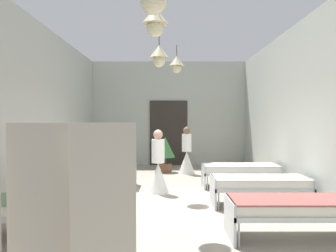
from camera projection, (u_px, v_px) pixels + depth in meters
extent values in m
cube|color=#9E9384|center=(168.00, 208.00, 7.01)|extent=(6.30, 13.04, 0.10)
cube|color=#B2B7AD|center=(168.00, 113.00, 13.28)|extent=(6.10, 0.20, 3.86)
cube|color=#B2B7AD|center=(19.00, 108.00, 6.96)|extent=(0.20, 12.44, 3.86)
cube|color=#B2B7AD|center=(317.00, 108.00, 6.98)|extent=(0.20, 12.44, 3.86)
cube|color=#2D2823|center=(168.00, 133.00, 13.18)|extent=(1.40, 0.06, 2.40)
sphere|color=beige|center=(153.00, 1.00, 3.68)|extent=(0.28, 0.28, 0.28)
cone|color=beige|center=(154.00, 15.00, 5.85)|extent=(0.44, 0.44, 0.28)
sphere|color=beige|center=(154.00, 29.00, 5.85)|extent=(0.28, 0.28, 0.28)
cylinder|color=brown|center=(158.00, 35.00, 8.02)|extent=(0.02, 0.02, 0.45)
cone|color=beige|center=(158.00, 51.00, 8.03)|extent=(0.44, 0.44, 0.28)
sphere|color=beige|center=(158.00, 61.00, 8.03)|extent=(0.28, 0.28, 0.28)
cylinder|color=brown|center=(176.00, 50.00, 10.20)|extent=(0.02, 0.02, 0.31)
cone|color=beige|center=(176.00, 61.00, 10.20)|extent=(0.44, 0.44, 0.28)
sphere|color=beige|center=(176.00, 69.00, 10.21)|extent=(0.28, 0.28, 0.28)
cylinder|color=#B7BCC1|center=(99.00, 235.00, 4.74)|extent=(0.03, 0.03, 0.34)
cylinder|color=#B7BCC1|center=(108.00, 219.00, 5.46)|extent=(0.03, 0.03, 0.34)
cube|color=#B7BCC1|center=(44.00, 212.00, 5.09)|extent=(1.90, 0.84, 0.07)
cube|color=#B7BCC1|center=(108.00, 218.00, 5.10)|extent=(0.04, 0.84, 0.57)
cube|color=silver|center=(44.00, 205.00, 5.09)|extent=(1.82, 0.78, 0.14)
cube|color=slate|center=(44.00, 199.00, 5.09)|extent=(1.86, 0.82, 0.02)
cylinder|color=#B7BCC1|center=(238.00, 234.00, 4.75)|extent=(0.03, 0.03, 0.34)
cylinder|color=#B7BCC1|center=(229.00, 219.00, 5.47)|extent=(0.03, 0.03, 0.34)
cube|color=#B7BCC1|center=(293.00, 212.00, 5.10)|extent=(1.90, 0.84, 0.07)
cube|color=#B7BCC1|center=(229.00, 218.00, 5.10)|extent=(0.04, 0.84, 0.57)
cube|color=silver|center=(293.00, 205.00, 5.10)|extent=(1.82, 0.78, 0.14)
cube|color=#8C4C47|center=(293.00, 199.00, 5.10)|extent=(1.86, 0.82, 0.02)
cylinder|color=#B7BCC1|center=(26.00, 201.00, 6.64)|extent=(0.03, 0.03, 0.34)
cylinder|color=#B7BCC1|center=(40.00, 193.00, 7.36)|extent=(0.03, 0.03, 0.34)
cylinder|color=#B7BCC1|center=(119.00, 201.00, 6.64)|extent=(0.03, 0.03, 0.34)
cylinder|color=#B7BCC1|center=(124.00, 193.00, 7.36)|extent=(0.03, 0.03, 0.34)
cube|color=#B7BCC1|center=(77.00, 187.00, 6.99)|extent=(1.90, 0.84, 0.07)
cube|color=#B7BCC1|center=(30.00, 191.00, 6.99)|extent=(0.04, 0.84, 0.57)
cube|color=#B7BCC1|center=(124.00, 191.00, 7.00)|extent=(0.04, 0.84, 0.57)
cube|color=white|center=(77.00, 182.00, 6.99)|extent=(1.82, 0.78, 0.14)
cube|color=#8C4C47|center=(77.00, 177.00, 6.99)|extent=(1.86, 0.82, 0.02)
cylinder|color=#B7BCC1|center=(218.00, 201.00, 6.65)|extent=(0.03, 0.03, 0.34)
cylinder|color=#B7BCC1|center=(213.00, 193.00, 7.37)|extent=(0.03, 0.03, 0.34)
cylinder|color=#B7BCC1|center=(310.00, 201.00, 6.65)|extent=(0.03, 0.03, 0.34)
cylinder|color=#B7BCC1|center=(296.00, 193.00, 7.37)|extent=(0.03, 0.03, 0.34)
cube|color=#B7BCC1|center=(259.00, 187.00, 7.00)|extent=(1.90, 0.84, 0.07)
cube|color=#B7BCC1|center=(212.00, 191.00, 7.00)|extent=(0.04, 0.84, 0.57)
cube|color=#B7BCC1|center=(306.00, 191.00, 7.01)|extent=(0.04, 0.84, 0.57)
cube|color=white|center=(259.00, 182.00, 7.00)|extent=(1.82, 0.78, 0.14)
cube|color=beige|center=(259.00, 177.00, 7.00)|extent=(1.86, 0.82, 0.02)
cylinder|color=#B7BCC1|center=(58.00, 183.00, 8.54)|extent=(0.03, 0.03, 0.34)
cylinder|color=#B7BCC1|center=(66.00, 178.00, 9.26)|extent=(0.03, 0.03, 0.34)
cylinder|color=#B7BCC1|center=(130.00, 183.00, 8.54)|extent=(0.03, 0.03, 0.34)
cylinder|color=#B7BCC1|center=(132.00, 178.00, 9.26)|extent=(0.03, 0.03, 0.34)
cube|color=#B7BCC1|center=(97.00, 172.00, 8.89)|extent=(1.90, 0.84, 0.07)
cube|color=#B7BCC1|center=(60.00, 176.00, 8.89)|extent=(0.04, 0.84, 0.57)
cube|color=#B7BCC1|center=(133.00, 176.00, 8.90)|extent=(0.04, 0.84, 0.57)
cube|color=white|center=(97.00, 168.00, 8.89)|extent=(1.82, 0.78, 0.14)
cube|color=beige|center=(96.00, 165.00, 8.89)|extent=(1.86, 0.82, 0.02)
cylinder|color=#B7BCC1|center=(206.00, 183.00, 8.55)|extent=(0.03, 0.03, 0.34)
cylinder|color=#B7BCC1|center=(203.00, 178.00, 9.27)|extent=(0.03, 0.03, 0.34)
cylinder|color=#B7BCC1|center=(278.00, 183.00, 8.55)|extent=(0.03, 0.03, 0.34)
cylinder|color=#B7BCC1|center=(270.00, 178.00, 9.27)|extent=(0.03, 0.03, 0.34)
cube|color=#B7BCC1|center=(239.00, 172.00, 8.90)|extent=(1.90, 0.84, 0.07)
cube|color=#B7BCC1|center=(202.00, 176.00, 8.90)|extent=(0.04, 0.84, 0.57)
cube|color=#B7BCC1|center=(276.00, 176.00, 8.91)|extent=(0.04, 0.84, 0.57)
cube|color=white|center=(239.00, 168.00, 8.90)|extent=(1.82, 0.78, 0.14)
cube|color=beige|center=(239.00, 165.00, 8.90)|extent=(1.86, 0.82, 0.02)
cone|color=white|center=(186.00, 163.00, 11.07)|extent=(0.52, 0.52, 0.70)
cylinder|color=white|center=(186.00, 143.00, 11.06)|extent=(0.30, 0.30, 0.55)
sphere|color=#846047|center=(186.00, 130.00, 11.05)|extent=(0.22, 0.22, 0.22)
cone|color=white|center=(186.00, 128.00, 11.05)|extent=(0.18, 0.18, 0.10)
cylinder|color=white|center=(105.00, 201.00, 3.20)|extent=(0.30, 0.30, 0.55)
sphere|color=tan|center=(105.00, 159.00, 3.20)|extent=(0.22, 0.22, 0.22)
cone|color=white|center=(105.00, 151.00, 3.19)|extent=(0.18, 0.18, 0.10)
cone|color=white|center=(157.00, 178.00, 8.22)|extent=(0.52, 0.52, 0.70)
cylinder|color=white|center=(157.00, 151.00, 8.21)|extent=(0.30, 0.30, 0.55)
sphere|color=tan|center=(157.00, 134.00, 8.20)|extent=(0.22, 0.22, 0.22)
cone|color=white|center=(157.00, 131.00, 8.20)|extent=(0.18, 0.18, 0.10)
cylinder|color=slate|center=(68.00, 178.00, 5.10)|extent=(0.32, 0.32, 0.58)
cube|color=slate|center=(68.00, 196.00, 5.10)|extent=(0.44, 0.44, 0.08)
sphere|color=beige|center=(68.00, 151.00, 5.09)|extent=(0.22, 0.22, 0.22)
cylinder|color=brown|center=(164.00, 168.00, 11.41)|extent=(0.42, 0.42, 0.28)
cylinder|color=brown|center=(164.00, 160.00, 11.40)|extent=(0.06, 0.06, 0.20)
cone|color=#3D7A42|center=(164.00, 147.00, 11.39)|extent=(0.63, 0.63, 0.66)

